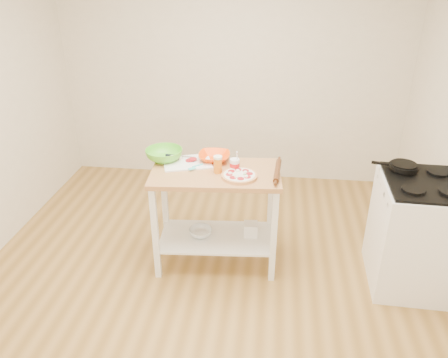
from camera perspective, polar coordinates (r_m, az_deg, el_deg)
room_shell at (r=3.00m, az=-3.36°, el=5.05°), size 4.04×4.54×2.74m
prep_island at (r=3.70m, az=-1.09°, el=-2.59°), size 1.10×0.66×0.90m
gas_stove at (r=3.89m, az=23.60°, el=-6.46°), size 0.63×0.73×1.11m
skillet at (r=3.78m, az=22.31°, el=1.54°), size 0.36×0.23×0.03m
pizza at (r=3.48m, az=2.03°, el=0.47°), size 0.29×0.29×0.05m
cutting_board at (r=3.74m, az=-4.85°, el=2.20°), size 0.47×0.41×0.04m
spatula at (r=3.63m, az=-3.80°, el=1.59°), size 0.11×0.14×0.01m
knife at (r=3.85m, az=-6.24°, el=3.01°), size 0.27×0.04×0.01m
orange_bowl at (r=3.77m, az=-1.28°, el=2.90°), size 0.28×0.28×0.07m
green_bowl at (r=3.81m, az=-7.82°, el=3.16°), size 0.41×0.41×0.10m
beer_pint at (r=3.54m, az=-0.81°, el=1.93°), size 0.07×0.07×0.14m
yogurt_tub at (r=3.59m, az=1.40°, el=1.90°), size 0.08×0.08×0.17m
rolling_pin at (r=3.57m, az=6.99°, el=1.08°), size 0.07×0.39×0.04m
shelf_glass_bowl at (r=3.91m, az=-3.07°, el=-6.94°), size 0.28×0.28×0.06m
shelf_bin at (r=3.90m, az=3.51°, el=-6.55°), size 0.13×0.13×0.12m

